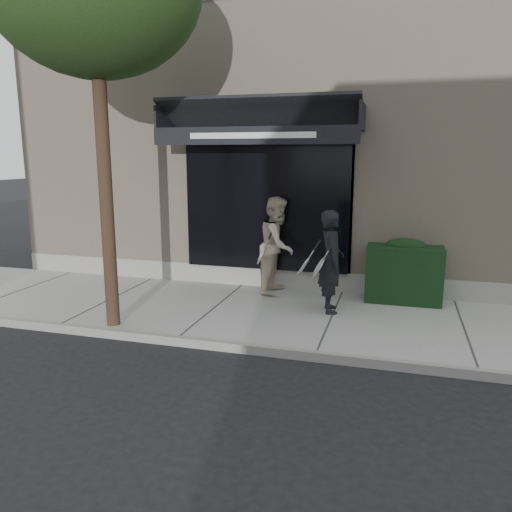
% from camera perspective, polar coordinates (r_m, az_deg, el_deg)
% --- Properties ---
extents(ground, '(80.00, 80.00, 0.00)m').
position_cam_1_polar(ground, '(8.27, 8.62, -7.65)').
color(ground, black).
rests_on(ground, ground).
extents(sidewalk, '(20.00, 3.00, 0.12)m').
position_cam_1_polar(sidewalk, '(8.25, 8.64, -7.26)').
color(sidewalk, '#9E9E98').
rests_on(sidewalk, ground).
extents(curb, '(20.00, 0.10, 0.14)m').
position_cam_1_polar(curb, '(6.81, 6.89, -11.28)').
color(curb, gray).
rests_on(curb, ground).
extents(building_facade, '(14.30, 8.04, 5.64)m').
position_cam_1_polar(building_facade, '(12.75, 11.96, 11.49)').
color(building_facade, '#C3B095').
rests_on(building_facade, ground).
extents(hedge, '(1.30, 0.70, 1.14)m').
position_cam_1_polar(hedge, '(9.23, 16.56, -1.71)').
color(hedge, black).
rests_on(hedge, sidewalk).
extents(pedestrian_front, '(0.78, 0.81, 1.70)m').
position_cam_1_polar(pedestrian_front, '(8.29, 8.57, -0.63)').
color(pedestrian_front, black).
rests_on(pedestrian_front, sidewalk).
extents(pedestrian_back, '(0.77, 0.99, 1.82)m').
position_cam_1_polar(pedestrian_back, '(9.36, 2.49, 1.25)').
color(pedestrian_back, beige).
rests_on(pedestrian_back, sidewalk).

